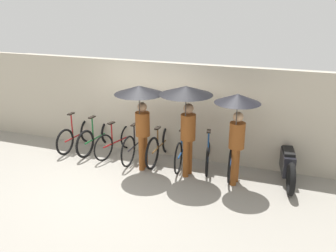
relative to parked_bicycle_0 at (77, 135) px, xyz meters
The scene contains 14 objects.
ground_plane 2.42m from the parked_bicycle_0, 32.30° to the right, with size 30.00×30.00×0.00m, color gray.
back_wall 2.21m from the parked_bicycle_0, 11.42° to the left, with size 13.22×0.12×2.30m.
parked_bicycle_0 is the anchor object (origin of this frame).
parked_bicycle_1 0.58m from the parked_bicycle_0, ahead, with size 0.44×1.72×1.08m.
parked_bicycle_2 1.16m from the parked_bicycle_0, ahead, with size 0.54×1.58×1.09m.
parked_bicycle_3 1.73m from the parked_bicycle_0, ahead, with size 0.44×1.83×0.97m.
parked_bicycle_4 2.31m from the parked_bicycle_0, ahead, with size 0.44×1.79×1.07m.
parked_bicycle_5 2.89m from the parked_bicycle_0, ahead, with size 0.44×1.76×1.11m.
parked_bicycle_6 3.47m from the parked_bicycle_0, ahead, with size 0.52×1.69×1.03m.
parked_bicycle_7 4.04m from the parked_bicycle_0, ahead, with size 0.44×1.81×1.11m.
pedestrian_leading 2.52m from the parked_bicycle_0, 16.99° to the right, with size 1.06×1.06×1.97m.
pedestrian_center 3.46m from the parked_bicycle_0, 11.15° to the right, with size 1.11×1.11×2.04m.
pedestrian_trailing 4.40m from the parked_bicycle_0, ahead, with size 0.91×0.91×1.98m.
motorcycle 5.22m from the parked_bicycle_0, ahead, with size 0.62×1.98×0.90m.
Camera 1 is at (3.32, -6.43, 3.75)m, focal length 40.00 mm.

